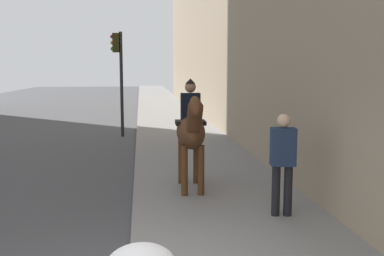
% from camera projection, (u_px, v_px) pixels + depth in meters
% --- Properties ---
extents(mounted_horse_near, '(2.15, 0.61, 2.23)m').
position_uv_depth(mounted_horse_near, '(191.00, 130.00, 8.71)').
color(mounted_horse_near, '#4C2B16').
rests_on(mounted_horse_near, sidewalk_slab).
extents(pedestrian_greeting, '(0.32, 0.43, 1.70)m').
position_uv_depth(pedestrian_greeting, '(283.00, 158.00, 7.20)').
color(pedestrian_greeting, black).
rests_on(pedestrian_greeting, sidewalk_slab).
extents(traffic_light_near_curb, '(0.20, 0.44, 3.89)m').
position_uv_depth(traffic_light_near_curb, '(119.00, 67.00, 16.29)').
color(traffic_light_near_curb, black).
rests_on(traffic_light_near_curb, ground).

